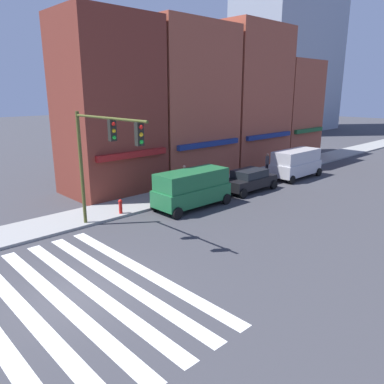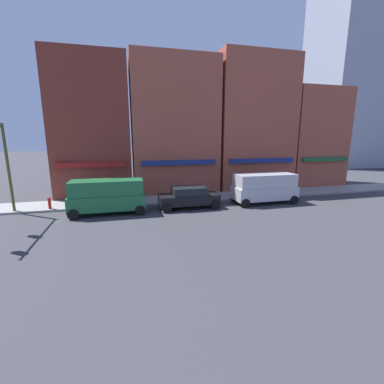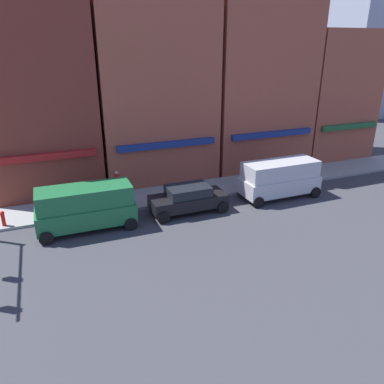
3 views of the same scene
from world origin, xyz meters
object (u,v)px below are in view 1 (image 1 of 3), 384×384
Objects in this scene: van_silver at (296,163)px; pedestrian_blue_shirt at (281,161)px; van_green at (192,188)px; sedan_black at (249,180)px; pedestrian_red_jacket at (184,177)px; traffic_signal at (102,148)px; fire_hydrant at (120,206)px; pedestrian_grey_coat at (267,163)px.

pedestrian_blue_shirt is at bearing 71.16° from van_silver.
van_green reaches higher than sedan_black.
traffic_signal is at bearing 84.86° from pedestrian_red_jacket.
van_silver is 2.00m from pedestrian_blue_shirt.
van_green reaches higher than pedestrian_red_jacket.
pedestrian_blue_shirt reaches higher than fire_hydrant.
van_green is at bearing -92.03° from pedestrian_grey_coat.
traffic_signal is at bearing -177.48° from sedan_black.
van_green is at bearing 179.45° from van_silver.
pedestrian_blue_shirt and pedestrian_grey_coat have the same top height.
traffic_signal is at bearing -5.76° from pedestrian_blue_shirt.
pedestrian_red_jacket is at bearing -110.35° from pedestrian_grey_coat.
van_green is 11.08m from pedestrian_grey_coat.
sedan_black reaches higher than fire_hydrant.
van_silver is 5.96× the size of fire_hydrant.
pedestrian_grey_coat is (-1.04, 2.13, -0.21)m from van_silver.
pedestrian_red_jacket is (-9.62, 3.22, -0.21)m from van_silver.
pedestrian_grey_coat is (10.87, 2.13, -0.21)m from van_green.
pedestrian_blue_shirt and pedestrian_red_jacket have the same top height.
sedan_black is 2.49× the size of pedestrian_red_jacket.
traffic_signal is 17.76m from pedestrian_grey_coat.
pedestrian_grey_coat is 1.00× the size of pedestrian_red_jacket.
van_green is 5.96× the size of fire_hydrant.
van_green is 4.50m from fire_hydrant.
pedestrian_grey_coat is at bearing 22.58° from sedan_black.
pedestrian_red_jacket is at bearing -20.35° from pedestrian_blue_shirt.
pedestrian_blue_shirt is (12.54, 1.89, -0.21)m from van_green.
pedestrian_red_jacket reaches higher than fire_hydrant.
pedestrian_grey_coat is at bearing -21.08° from pedestrian_blue_shirt.
van_green reaches higher than fire_hydrant.
fire_hydrant is at bearing -12.31° from pedestrian_blue_shirt.
traffic_signal is 7.21× the size of fire_hydrant.
van_green is 5.74m from sedan_black.
pedestrian_blue_shirt is 16.66m from fire_hydrant.
fire_hydrant is at bearing 173.40° from van_silver.
van_green is 1.14× the size of sedan_black.
pedestrian_blue_shirt is at bearing 15.63° from sedan_black.
van_silver reaches higher than pedestrian_red_jacket.
van_silver is 16.13m from fire_hydrant.
traffic_signal is 4.97m from fire_hydrant.
traffic_signal is 7.13m from van_green.
van_silver is at bearing -136.86° from pedestrian_red_jacket.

